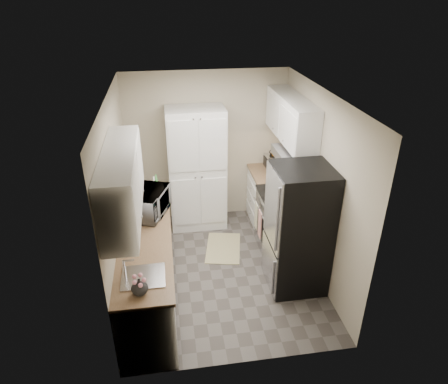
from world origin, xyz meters
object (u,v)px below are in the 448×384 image
at_px(refrigerator, 299,229).
at_px(microwave, 148,203).
at_px(electric_range, 282,221).
at_px(toaster_oven, 275,162).
at_px(wine_bottle, 138,191).
at_px(pantry_cabinet, 197,169).

height_order(refrigerator, microwave, refrigerator).
height_order(electric_range, refrigerator, refrigerator).
bearing_deg(microwave, toaster_oven, -39.61).
bearing_deg(refrigerator, wine_bottle, 154.65).
xyz_separation_m(pantry_cabinet, microwave, (-0.74, -1.16, 0.09)).
xyz_separation_m(electric_range, wine_bottle, (-2.06, 0.16, 0.59)).
height_order(pantry_cabinet, microwave, pantry_cabinet).
bearing_deg(electric_range, pantry_cabinet, 141.78).
height_order(electric_range, toaster_oven, toaster_oven).
height_order(microwave, wine_bottle, microwave).
relative_size(microwave, toaster_oven, 1.65).
xyz_separation_m(refrigerator, toaster_oven, (0.15, 1.75, 0.18)).
xyz_separation_m(pantry_cabinet, toaster_oven, (1.29, 0.02, 0.03)).
xyz_separation_m(microwave, toaster_oven, (2.03, 1.19, -0.06)).
height_order(pantry_cabinet, toaster_oven, pantry_cabinet).
xyz_separation_m(electric_range, refrigerator, (-0.03, -0.80, 0.37)).
distance_m(pantry_cabinet, wine_bottle, 1.17).
relative_size(pantry_cabinet, microwave, 3.25).
relative_size(pantry_cabinet, wine_bottle, 6.54).
bearing_deg(wine_bottle, toaster_oven, 19.89).
height_order(wine_bottle, toaster_oven, wine_bottle).
distance_m(wine_bottle, toaster_oven, 2.32).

